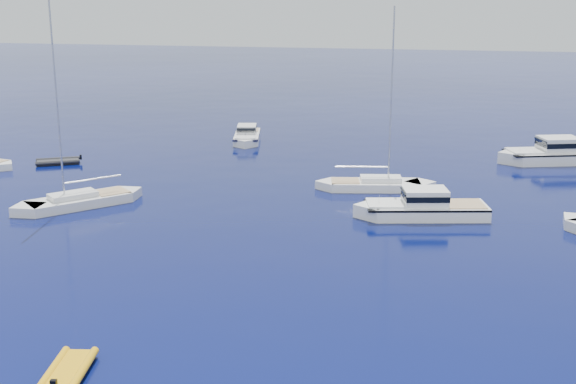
% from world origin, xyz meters
% --- Properties ---
extents(motor_cruiser_centre, '(10.68, 5.45, 2.69)m').
position_xyz_m(motor_cruiser_centre, '(4.93, 30.82, 0.00)').
color(motor_cruiser_centre, white).
rests_on(motor_cruiser_centre, ground).
extents(motor_cruiser_distant, '(12.31, 7.17, 3.09)m').
position_xyz_m(motor_cruiser_distant, '(16.27, 51.85, 0.00)').
color(motor_cruiser_distant, silver).
rests_on(motor_cruiser_distant, ground).
extents(motor_cruiser_horizon, '(4.56, 9.08, 2.28)m').
position_xyz_m(motor_cruiser_horizon, '(-15.08, 55.23, 0.00)').
color(motor_cruiser_horizon, white).
rests_on(motor_cruiser_horizon, ground).
extents(sailboat_mid_l, '(9.13, 9.95, 15.79)m').
position_xyz_m(sailboat_mid_l, '(-20.33, 27.92, 0.00)').
color(sailboat_mid_l, silver).
rests_on(sailboat_mid_l, ground).
extents(sailboat_centre, '(10.62, 4.69, 15.13)m').
position_xyz_m(sailboat_centre, '(0.84, 37.94, 0.00)').
color(sailboat_centre, white).
rests_on(sailboat_centre, ground).
extents(tender_yellow, '(2.60, 3.85, 0.95)m').
position_xyz_m(tender_yellow, '(-8.15, 4.34, 0.00)').
color(tender_yellow, '#E5A40D').
rests_on(tender_yellow, ground).
extents(tender_grey_far, '(4.75, 3.99, 0.95)m').
position_xyz_m(tender_grey_far, '(-29.36, 40.64, 0.00)').
color(tender_grey_far, black).
rests_on(tender_grey_far, ground).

